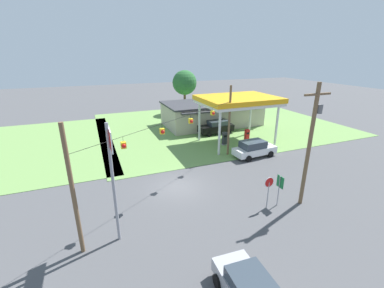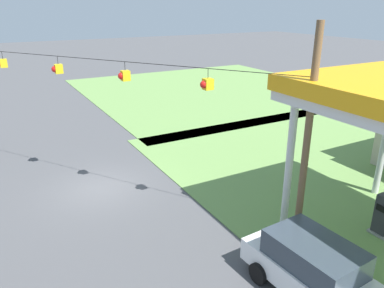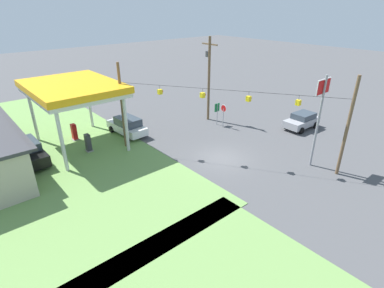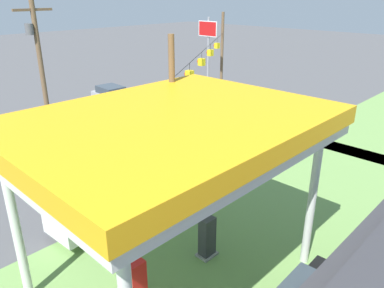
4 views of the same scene
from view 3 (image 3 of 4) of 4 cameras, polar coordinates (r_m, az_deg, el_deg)
name	(u,v)px [view 3 (image 3 of 4)]	position (r m, az deg, el deg)	size (l,w,h in m)	color
ground_plane	(222,159)	(25.79, 5.75, -2.79)	(160.00, 160.00, 0.00)	#4C4C4F
gas_station_canopy	(73,89)	(28.16, -21.80, 9.69)	(9.08, 6.90, 5.89)	silver
fuel_pump_near	(88,143)	(28.17, -19.17, 0.12)	(0.71, 0.56, 1.63)	gray
fuel_pump_far	(74,133)	(31.02, -21.51, 2.04)	(0.71, 0.56, 1.63)	gray
car_at_pumps_front	(127,126)	(30.78, -12.25, 3.43)	(4.91, 2.33, 1.83)	white
car_at_pumps_rear	(28,152)	(28.11, -28.72, -1.31)	(5.03, 2.22, 1.89)	black
car_on_crossroad	(302,120)	(33.76, 20.21, 4.24)	(2.25, 4.20, 1.65)	#9E9EA3
stop_sign_roadside	(223,111)	(31.82, 6.02, 6.28)	(0.80, 0.08, 2.50)	#99999E
stop_sign_overhead	(321,105)	(24.67, 23.32, 6.91)	(0.22, 1.87, 7.40)	gray
route_sign	(217,110)	(32.50, 4.80, 6.54)	(0.10, 0.70, 2.40)	gray
utility_pole_main	(209,75)	(33.18, 3.20, 13.00)	(2.20, 0.44, 9.05)	brown
signal_span_gantry	(224,112)	(24.13, 6.20, 6.11)	(15.37, 10.24, 7.69)	brown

